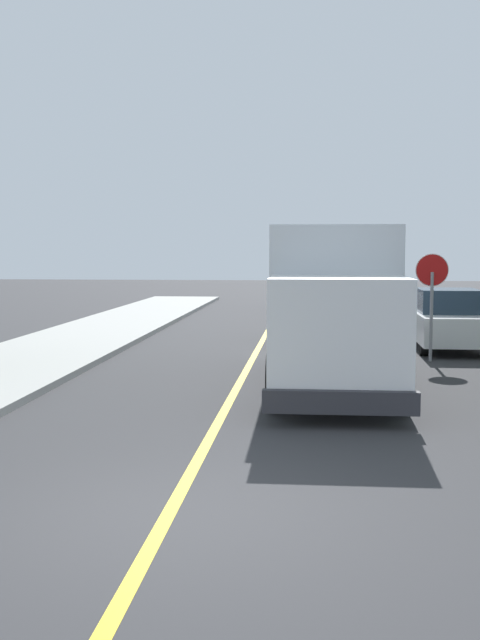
{
  "coord_description": "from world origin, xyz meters",
  "views": [
    {
      "loc": [
        1.47,
        -7.52,
        2.76
      ],
      "look_at": [
        0.1,
        6.99,
        1.4
      ],
      "focal_mm": 42.73,
      "sensor_mm": 36.0,
      "label": 1
    }
  ],
  "objects_px": {
    "parked_car_near": "(321,315)",
    "parked_car_mid": "(338,302)",
    "parked_car_far": "(316,292)",
    "box_truck": "(333,299)",
    "stop_sign": "(432,286)",
    "parked_van_across": "(447,321)"
  },
  "relations": [
    {
      "from": "parked_car_near",
      "to": "parked_car_far",
      "type": "height_order",
      "value": "same"
    },
    {
      "from": "parked_car_near",
      "to": "parked_van_across",
      "type": "xyz_separation_m",
      "value": [
        3.44,
        -1.34,
        0.0
      ]
    },
    {
      "from": "parked_car_mid",
      "to": "stop_sign",
      "type": "height_order",
      "value": "stop_sign"
    },
    {
      "from": "parked_car_near",
      "to": "parked_car_mid",
      "type": "bearing_deg",
      "value": 83.47
    },
    {
      "from": "parked_car_near",
      "to": "parked_van_across",
      "type": "relative_size",
      "value": 1.01
    },
    {
      "from": "parked_van_across",
      "to": "stop_sign",
      "type": "height_order",
      "value": "stop_sign"
    },
    {
      "from": "parked_car_far",
      "to": "parked_van_across",
      "type": "distance_m",
      "value": 14.38
    },
    {
      "from": "parked_car_near",
      "to": "parked_car_mid",
      "type": "xyz_separation_m",
      "value": [
        0.69,
        6.0,
        0.0
      ]
    },
    {
      "from": "parked_van_across",
      "to": "box_truck",
      "type": "bearing_deg",
      "value": -119.09
    },
    {
      "from": "parked_car_far",
      "to": "box_truck",
      "type": "bearing_deg",
      "value": -89.41
    },
    {
      "from": "stop_sign",
      "to": "parked_car_near",
      "type": "bearing_deg",
      "value": 125.33
    },
    {
      "from": "box_truck",
      "to": "stop_sign",
      "type": "xyz_separation_m",
      "value": [
        2.51,
        3.54,
        0.09
      ]
    },
    {
      "from": "box_truck",
      "to": "stop_sign",
      "type": "distance_m",
      "value": 4.34
    },
    {
      "from": "parked_car_near",
      "to": "stop_sign",
      "type": "distance_m",
      "value": 4.7
    },
    {
      "from": "parked_car_mid",
      "to": "stop_sign",
      "type": "bearing_deg",
      "value": -78.63
    },
    {
      "from": "parked_car_near",
      "to": "box_truck",
      "type": "bearing_deg",
      "value": -88.9
    },
    {
      "from": "parked_car_mid",
      "to": "parked_car_far",
      "type": "height_order",
      "value": "same"
    },
    {
      "from": "parked_car_far",
      "to": "stop_sign",
      "type": "height_order",
      "value": "stop_sign"
    },
    {
      "from": "box_truck",
      "to": "parked_van_across",
      "type": "relative_size",
      "value": 1.63
    },
    {
      "from": "box_truck",
      "to": "parked_car_near",
      "type": "height_order",
      "value": "box_truck"
    },
    {
      "from": "parked_car_mid",
      "to": "parked_car_far",
      "type": "bearing_deg",
      "value": 96.49
    },
    {
      "from": "parked_car_far",
      "to": "stop_sign",
      "type": "bearing_deg",
      "value": -80.58
    }
  ]
}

